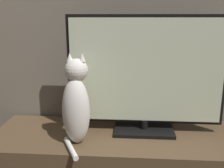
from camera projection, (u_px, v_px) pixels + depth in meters
tv_stand at (114, 168)px, 1.63m from camera, size 1.47×0.53×0.46m
tv at (146, 76)px, 1.53m from camera, size 0.92×0.22×0.70m
cat at (76, 104)px, 1.43m from camera, size 0.17×0.30×0.50m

